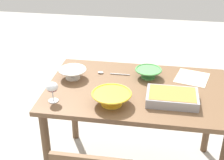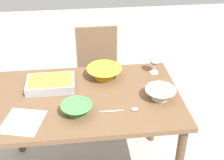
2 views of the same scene
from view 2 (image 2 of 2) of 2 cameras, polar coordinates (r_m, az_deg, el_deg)
name	(u,v)px [view 2 (image 2 of 2)]	position (r m, az deg, el deg)	size (l,w,h in m)	color
dining_table	(86,108)	(2.06, -4.85, -5.34)	(1.25, 0.79, 0.75)	brown
chair	(98,72)	(2.79, -2.62, 1.43)	(0.40, 0.42, 0.89)	#334772
wine_glass	(155,61)	(2.23, 8.07, 3.50)	(0.08, 0.08, 0.14)	white
casserole_dish	(51,83)	(2.11, -11.47, -0.59)	(0.33, 0.22, 0.06)	#99999E
mixing_bowl	(104,72)	(2.18, -1.48, 1.51)	(0.25, 0.25, 0.08)	yellow
small_bowl	(160,93)	(1.98, 9.05, -2.40)	(0.20, 0.20, 0.07)	white
serving_bowl	(77,108)	(1.84, -6.69, -5.29)	(0.19, 0.19, 0.07)	#4C994C
serving_spoon	(127,110)	(1.87, 2.81, -5.62)	(0.24, 0.03, 0.01)	silver
napkin	(23,122)	(1.87, -16.46, -7.54)	(0.22, 0.24, 0.00)	beige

